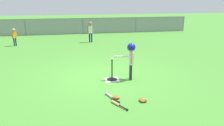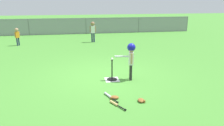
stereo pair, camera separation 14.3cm
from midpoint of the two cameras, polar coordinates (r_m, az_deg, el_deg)
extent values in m
plane|color=#478C33|center=(7.15, -1.74, -3.54)|extent=(60.00, 60.00, 0.00)
cube|color=white|center=(6.86, 0.60, -4.38)|extent=(0.44, 0.44, 0.01)
cylinder|color=black|center=(6.86, 0.60, -4.31)|extent=(0.32, 0.32, 0.03)
cylinder|color=black|center=(6.75, 0.61, -1.75)|extent=(0.04, 0.04, 0.62)
cylinder|color=black|center=(6.66, 0.61, 0.70)|extent=(0.06, 0.06, 0.02)
sphere|color=white|center=(6.65, 0.62, 1.09)|extent=(0.07, 0.07, 0.07)
cylinder|color=#262626|center=(6.77, 5.61, -2.54)|extent=(0.08, 0.08, 0.50)
cylinder|color=#262626|center=(6.87, 5.50, -2.24)|extent=(0.08, 0.08, 0.50)
cube|color=white|center=(6.69, 5.66, 1.23)|extent=(0.17, 0.24, 0.39)
cylinder|color=tan|center=(6.55, 5.81, 1.15)|extent=(0.06, 0.06, 0.33)
cylinder|color=tan|center=(6.82, 5.53, 1.77)|extent=(0.06, 0.06, 0.33)
sphere|color=tan|center=(6.62, 5.74, 3.89)|extent=(0.22, 0.22, 0.22)
sphere|color=#141999|center=(6.61, 5.74, 4.13)|extent=(0.26, 0.26, 0.26)
cylinder|color=silver|center=(6.65, 3.88, 1.74)|extent=(0.60, 0.15, 0.06)
cylinder|color=#191E4C|center=(12.90, -4.44, 6.69)|extent=(0.08, 0.08, 0.54)
cylinder|color=#191E4C|center=(12.89, -4.97, 6.67)|extent=(0.08, 0.08, 0.54)
cube|color=white|center=(12.83, -4.76, 8.78)|extent=(0.24, 0.14, 0.42)
cylinder|color=#8C6647|center=(12.84, -4.09, 8.93)|extent=(0.06, 0.06, 0.36)
cylinder|color=#8C6647|center=(12.81, -5.43, 8.88)|extent=(0.06, 0.06, 0.36)
sphere|color=#8C6647|center=(12.79, -4.79, 10.28)|extent=(0.24, 0.24, 0.24)
cylinder|color=#191E4C|center=(12.95, -23.04, 5.22)|extent=(0.07, 0.07, 0.43)
cylinder|color=#191E4C|center=(12.91, -23.43, 5.15)|extent=(0.07, 0.07, 0.43)
cube|color=orange|center=(12.87, -23.43, 6.85)|extent=(0.22, 0.20, 0.33)
cylinder|color=tan|center=(12.91, -22.95, 7.03)|extent=(0.05, 0.05, 0.29)
cylinder|color=tan|center=(12.83, -23.94, 6.87)|extent=(0.05, 0.05, 0.29)
sphere|color=tan|center=(12.83, -23.57, 8.04)|extent=(0.19, 0.19, 0.19)
cylinder|color=silver|center=(5.73, -0.37, -8.46)|extent=(0.17, 0.32, 0.06)
cylinder|color=black|center=(5.48, 1.36, -9.69)|extent=(0.14, 0.31, 0.03)
cylinder|color=black|center=(5.36, 2.28, -10.34)|extent=(0.05, 0.03, 0.05)
cylinder|color=#DBB266|center=(5.31, 1.33, -10.57)|extent=(0.18, 0.27, 0.06)
cylinder|color=black|center=(5.13, 3.34, -11.66)|extent=(0.16, 0.26, 0.03)
cylinder|color=black|center=(5.04, 4.41, -12.23)|extent=(0.05, 0.04, 0.05)
ellipsoid|color=brown|center=(5.60, 1.43, -9.01)|extent=(0.26, 0.23, 0.07)
cube|color=brown|center=(5.55, 0.62, -9.27)|extent=(0.06, 0.06, 0.06)
ellipsoid|color=brown|center=(5.50, 8.40, -9.70)|extent=(0.19, 0.24, 0.07)
cube|color=brown|center=(5.46, 9.28, -9.97)|extent=(0.05, 0.05, 0.06)
cylinder|color=slate|center=(16.41, -20.87, 8.85)|extent=(0.06, 0.06, 1.15)
cylinder|color=slate|center=(16.15, -6.62, 9.70)|extent=(0.06, 0.06, 1.15)
cylinder|color=slate|center=(16.87, 7.27, 9.96)|extent=(0.06, 0.06, 1.15)
cylinder|color=slate|center=(18.44, 19.42, 9.72)|extent=(0.06, 0.06, 1.15)
cube|color=gray|center=(16.10, -6.69, 11.52)|extent=(16.00, 0.03, 0.03)
cube|color=gray|center=(16.15, -6.62, 9.70)|extent=(16.00, 0.01, 1.15)
camera|label=1|loc=(0.07, -89.39, 0.18)|focal=34.70mm
camera|label=2|loc=(0.07, 90.61, -0.18)|focal=34.70mm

